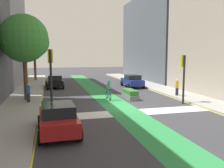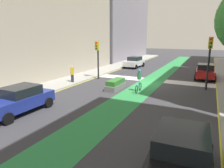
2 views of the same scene
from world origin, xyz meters
TOP-DOWN VIEW (x-y plane):
  - ground_plane at (0.00, 0.00)m, footprint 120.00×120.00m
  - bike_lane_paint at (-0.06, 0.00)m, footprint 2.40×60.00m
  - crosswalk_band at (0.00, -2.00)m, footprint 12.00×1.80m
  - curb_stripe_left at (-6.00, 0.00)m, footprint 0.16×60.00m
  - sidewalk_right at (7.50, 0.00)m, footprint 3.00×60.00m
  - curb_stripe_right at (6.00, 0.00)m, footprint 0.16×60.00m
  - traffic_signal_near_right at (5.47, -0.03)m, footprint 0.35×0.52m
  - traffic_signal_near_left at (-5.12, -0.12)m, footprint 0.35×0.52m
  - car_white_right_near at (4.85, -9.81)m, footprint 2.19×4.28m
  - car_black_left_far at (-4.67, 12.50)m, footprint 2.19×4.28m
  - car_blue_right_far at (4.80, 10.57)m, footprint 2.04×4.21m
  - car_red_left_near at (-4.87, -5.24)m, footprint 2.16×4.27m
  - cyclist_in_lane at (-0.13, 3.02)m, footprint 0.32×1.73m
  - pedestrian_sidewalk_right_a at (6.65, 2.88)m, footprint 0.34×0.34m
  - median_planter at (1.94, 3.06)m, footprint 0.92×2.48m

SIDE VIEW (x-z plane):
  - ground_plane at x=0.00m, z-range 0.00..0.00m
  - crosswalk_band at x=0.00m, z-range 0.00..0.01m
  - bike_lane_paint at x=-0.06m, z-range 0.00..0.01m
  - curb_stripe_left at x=-6.00m, z-range 0.00..0.01m
  - curb_stripe_right at x=6.00m, z-range 0.00..0.01m
  - sidewalk_right at x=7.50m, z-range 0.00..0.15m
  - median_planter at x=1.94m, z-range -0.02..0.83m
  - car_white_right_near at x=4.85m, z-range 0.02..1.59m
  - car_black_left_far at x=-4.67m, z-range 0.02..1.59m
  - car_blue_right_far at x=4.80m, z-range 0.02..1.59m
  - car_red_left_near at x=-4.87m, z-range 0.02..1.59m
  - pedestrian_sidewalk_right_a at x=6.65m, z-range 0.16..1.74m
  - cyclist_in_lane at x=-0.13m, z-range 0.04..1.90m
  - traffic_signal_near_right at x=5.47m, z-range 0.82..4.83m
  - traffic_signal_near_left at x=-5.12m, z-range 0.88..5.32m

